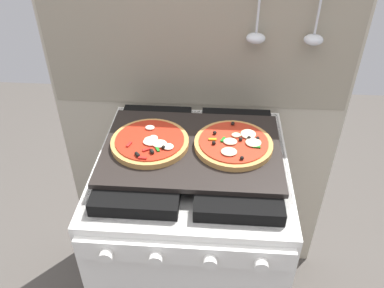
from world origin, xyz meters
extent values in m
cube|color=#B2A893|center=(0.00, 0.34, 0.78)|extent=(1.10, 0.03, 1.55)
cube|color=gray|center=(0.00, 0.32, 1.15)|extent=(1.08, 0.00, 0.56)
ellipsoid|color=silver|center=(0.19, 0.29, 1.15)|extent=(0.06, 0.05, 0.03)
cylinder|color=silver|center=(0.37, 0.29, 1.27)|extent=(0.01, 0.01, 0.21)
ellipsoid|color=silver|center=(0.37, 0.29, 1.15)|extent=(0.06, 0.05, 0.03)
cube|color=white|center=(0.00, 0.00, 0.43)|extent=(0.60, 0.60, 0.86)
cube|color=black|center=(0.00, 0.00, 0.85)|extent=(0.59, 0.59, 0.01)
cube|color=black|center=(-0.14, 0.00, 0.88)|extent=(0.24, 0.51, 0.04)
cube|color=black|center=(0.14, 0.00, 0.88)|extent=(0.24, 0.51, 0.04)
cube|color=white|center=(0.00, -0.31, 0.80)|extent=(0.58, 0.02, 0.07)
cylinder|color=silver|center=(-0.20, -0.33, 0.80)|extent=(0.04, 0.02, 0.04)
cylinder|color=silver|center=(-0.07, -0.33, 0.80)|extent=(0.04, 0.02, 0.04)
cylinder|color=silver|center=(0.07, -0.33, 0.80)|extent=(0.04, 0.02, 0.04)
cylinder|color=silver|center=(0.20, -0.33, 0.80)|extent=(0.04, 0.02, 0.04)
cube|color=black|center=(0.00, 0.00, 0.91)|extent=(0.54, 0.38, 0.02)
cylinder|color=#C18947|center=(-0.13, 0.00, 0.93)|extent=(0.24, 0.24, 0.02)
cylinder|color=#AD2614|center=(-0.13, 0.00, 0.94)|extent=(0.21, 0.21, 0.00)
ellipsoid|color=#F4EACC|center=(-0.12, -0.02, 0.94)|extent=(0.04, 0.04, 0.01)
ellipsoid|color=#F4EACC|center=(-0.10, -0.03, 0.94)|extent=(0.04, 0.04, 0.01)
ellipsoid|color=#F4EACC|center=(-0.12, 0.00, 0.94)|extent=(0.03, 0.03, 0.01)
ellipsoid|color=#F4EACC|center=(-0.14, 0.05, 0.94)|extent=(0.03, 0.02, 0.01)
ellipsoid|color=#F4EACC|center=(-0.12, -0.02, 0.94)|extent=(0.04, 0.04, 0.01)
ellipsoid|color=#F4EACC|center=(-0.13, -0.01, 0.94)|extent=(0.03, 0.03, 0.01)
ellipsoid|color=#F4EACC|center=(-0.07, -0.04, 0.94)|extent=(0.03, 0.03, 0.01)
cube|color=#19721E|center=(-0.10, -0.05, 0.94)|extent=(0.02, 0.03, 0.00)
sphere|color=black|center=(-0.11, -0.06, 0.94)|extent=(0.01, 0.01, 0.01)
sphere|color=black|center=(-0.11, -0.07, 0.94)|extent=(0.01, 0.01, 0.01)
sphere|color=black|center=(-0.15, -0.09, 0.94)|extent=(0.01, 0.01, 0.01)
sphere|color=black|center=(-0.15, -0.08, 0.94)|extent=(0.01, 0.01, 0.01)
cube|color=gold|center=(-0.08, -0.04, 0.94)|extent=(0.02, 0.03, 0.00)
cube|color=red|center=(-0.13, -0.02, 0.94)|extent=(0.01, 0.03, 0.00)
cube|color=red|center=(-0.19, -0.03, 0.94)|extent=(0.02, 0.03, 0.00)
cube|color=red|center=(-0.13, -0.06, 0.94)|extent=(0.02, 0.02, 0.00)
cube|color=red|center=(-0.13, -0.10, 0.94)|extent=(0.02, 0.01, 0.00)
sphere|color=black|center=(-0.08, -0.05, 0.94)|extent=(0.01, 0.01, 0.01)
cylinder|color=#C18947|center=(0.13, 0.01, 0.93)|extent=(0.24, 0.24, 0.02)
cylinder|color=#B72D19|center=(0.13, 0.01, 0.94)|extent=(0.21, 0.21, 0.00)
ellipsoid|color=beige|center=(0.11, 0.00, 0.94)|extent=(0.04, 0.04, 0.01)
ellipsoid|color=beige|center=(0.11, -0.05, 0.94)|extent=(0.05, 0.04, 0.01)
ellipsoid|color=beige|center=(0.18, 0.00, 0.94)|extent=(0.05, 0.05, 0.01)
ellipsoid|color=beige|center=(0.13, 0.03, 0.94)|extent=(0.03, 0.02, 0.01)
ellipsoid|color=beige|center=(0.17, 0.04, 0.94)|extent=(0.05, 0.05, 0.01)
ellipsoid|color=beige|center=(0.12, -0.05, 0.94)|extent=(0.03, 0.02, 0.01)
cube|color=#19721E|center=(0.19, -0.02, 0.94)|extent=(0.02, 0.01, 0.00)
cube|color=#19721E|center=(0.09, 0.01, 0.94)|extent=(0.02, 0.03, 0.00)
cube|color=gold|center=(0.06, 0.01, 0.94)|extent=(0.02, 0.01, 0.00)
sphere|color=black|center=(0.12, 0.09, 0.94)|extent=(0.01, 0.01, 0.01)
sphere|color=black|center=(0.15, -0.08, 0.94)|extent=(0.01, 0.01, 0.01)
sphere|color=black|center=(0.17, 0.02, 0.94)|extent=(0.01, 0.01, 0.01)
sphere|color=black|center=(0.07, -0.01, 0.94)|extent=(0.01, 0.01, 0.01)
sphere|color=black|center=(0.20, 0.02, 0.94)|extent=(0.01, 0.01, 0.01)
sphere|color=black|center=(0.07, 0.04, 0.94)|extent=(0.01, 0.01, 0.01)
sphere|color=black|center=(0.15, 0.01, 0.94)|extent=(0.01, 0.01, 0.01)
camera|label=1|loc=(0.07, -0.97, 1.66)|focal=37.53mm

